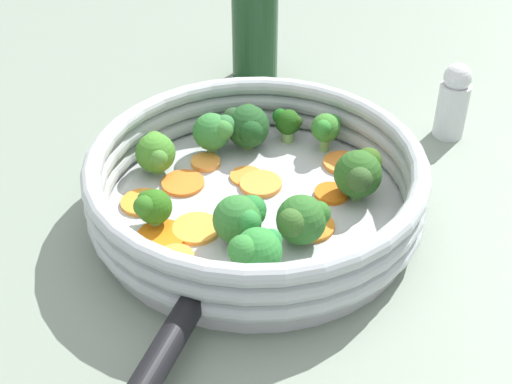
{
  "coord_description": "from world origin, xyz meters",
  "views": [
    {
      "loc": [
        0.48,
        -0.28,
        0.45
      ],
      "look_at": [
        0.0,
        0.0,
        0.03
      ],
      "focal_mm": 50.0,
      "sensor_mm": 36.0,
      "label": 1
    }
  ],
  "objects_px": {
    "oil_bottle": "(255,5)",
    "carrot_slice_10": "(160,234)",
    "carrot_slice_3": "(247,176)",
    "carrot_slice_4": "(311,226)",
    "salt_shaker": "(453,101)",
    "carrot_slice_1": "(261,184)",
    "carrot_slice_12": "(233,288)",
    "carrot_slice_2": "(183,183)",
    "carrot_slice_11": "(196,228)",
    "broccoli_floret_6": "(156,152)",
    "broccoli_floret_7": "(302,220)",
    "carrot_slice_6": "(192,275)",
    "carrot_slice_8": "(331,193)",
    "carrot_slice_7": "(206,162)",
    "carrot_slice_5": "(142,202)",
    "broccoli_floret_3": "(360,172)",
    "carrot_slice_9": "(176,258)",
    "broccoli_floret_0": "(215,131)",
    "broccoli_floret_5": "(326,128)",
    "broccoli_floret_8": "(287,122)",
    "broccoli_floret_4": "(242,218)",
    "broccoli_floret_2": "(247,126)",
    "broccoli_floret_9": "(255,252)",
    "skillet": "(256,211)",
    "broccoli_floret_1": "(152,206)"
  },
  "relations": [
    {
      "from": "broccoli_floret_6",
      "to": "broccoli_floret_7",
      "type": "bearing_deg",
      "value": 21.49
    },
    {
      "from": "carrot_slice_6",
      "to": "broccoli_floret_2",
      "type": "height_order",
      "value": "broccoli_floret_2"
    },
    {
      "from": "broccoli_floret_2",
      "to": "broccoli_floret_5",
      "type": "height_order",
      "value": "broccoli_floret_2"
    },
    {
      "from": "carrot_slice_12",
      "to": "broccoli_floret_9",
      "type": "relative_size",
      "value": 0.71
    },
    {
      "from": "carrot_slice_1",
      "to": "carrot_slice_12",
      "type": "distance_m",
      "value": 0.15
    },
    {
      "from": "carrot_slice_11",
      "to": "broccoli_floret_6",
      "type": "height_order",
      "value": "broccoli_floret_6"
    },
    {
      "from": "oil_bottle",
      "to": "carrot_slice_2",
      "type": "bearing_deg",
      "value": -45.76
    },
    {
      "from": "carrot_slice_4",
      "to": "salt_shaker",
      "type": "xyz_separation_m",
      "value": [
        -0.08,
        0.25,
        0.03
      ]
    },
    {
      "from": "oil_bottle",
      "to": "carrot_slice_12",
      "type": "bearing_deg",
      "value": -32.97
    },
    {
      "from": "broccoli_floret_2",
      "to": "broccoli_floret_7",
      "type": "relative_size",
      "value": 0.99
    },
    {
      "from": "skillet",
      "to": "carrot_slice_6",
      "type": "height_order",
      "value": "carrot_slice_6"
    },
    {
      "from": "carrot_slice_3",
      "to": "carrot_slice_9",
      "type": "distance_m",
      "value": 0.14
    },
    {
      "from": "oil_bottle",
      "to": "carrot_slice_10",
      "type": "bearing_deg",
      "value": -44.67
    },
    {
      "from": "carrot_slice_3",
      "to": "broccoli_floret_7",
      "type": "bearing_deg",
      "value": -3.91
    },
    {
      "from": "carrot_slice_5",
      "to": "broccoli_floret_4",
      "type": "height_order",
      "value": "broccoli_floret_4"
    },
    {
      "from": "carrot_slice_10",
      "to": "broccoli_floret_1",
      "type": "bearing_deg",
      "value": 175.32
    },
    {
      "from": "carrot_slice_3",
      "to": "carrot_slice_12",
      "type": "distance_m",
      "value": 0.17
    },
    {
      "from": "carrot_slice_2",
      "to": "carrot_slice_4",
      "type": "distance_m",
      "value": 0.14
    },
    {
      "from": "broccoli_floret_8",
      "to": "broccoli_floret_9",
      "type": "xyz_separation_m",
      "value": [
        0.18,
        -0.14,
        0.01
      ]
    },
    {
      "from": "oil_bottle",
      "to": "carrot_slice_3",
      "type": "bearing_deg",
      "value": -32.38
    },
    {
      "from": "carrot_slice_2",
      "to": "carrot_slice_11",
      "type": "relative_size",
      "value": 0.96
    },
    {
      "from": "carrot_slice_6",
      "to": "carrot_slice_8",
      "type": "height_order",
      "value": "same"
    },
    {
      "from": "carrot_slice_5",
      "to": "broccoli_floret_0",
      "type": "relative_size",
      "value": 0.88
    },
    {
      "from": "carrot_slice_1",
      "to": "broccoli_floret_6",
      "type": "relative_size",
      "value": 0.88
    },
    {
      "from": "carrot_slice_11",
      "to": "broccoli_floret_8",
      "type": "bearing_deg",
      "value": 119.44
    },
    {
      "from": "broccoli_floret_4",
      "to": "carrot_slice_12",
      "type": "bearing_deg",
      "value": -36.34
    },
    {
      "from": "carrot_slice_8",
      "to": "oil_bottle",
      "type": "distance_m",
      "value": 0.31
    },
    {
      "from": "carrot_slice_4",
      "to": "broccoli_floret_5",
      "type": "relative_size",
      "value": 1.03
    },
    {
      "from": "carrot_slice_5",
      "to": "carrot_slice_6",
      "type": "xyz_separation_m",
      "value": [
        0.12,
        -0.0,
        0.0
      ]
    },
    {
      "from": "carrot_slice_6",
      "to": "carrot_slice_11",
      "type": "bearing_deg",
      "value": 149.97
    },
    {
      "from": "skillet",
      "to": "broccoli_floret_8",
      "type": "distance_m",
      "value": 0.13
    },
    {
      "from": "carrot_slice_4",
      "to": "carrot_slice_11",
      "type": "bearing_deg",
      "value": -118.44
    },
    {
      "from": "carrot_slice_1",
      "to": "carrot_slice_12",
      "type": "bearing_deg",
      "value": -39.79
    },
    {
      "from": "carrot_slice_12",
      "to": "broccoli_floret_5",
      "type": "bearing_deg",
      "value": 125.78
    },
    {
      "from": "carrot_slice_9",
      "to": "broccoli_floret_0",
      "type": "height_order",
      "value": "broccoli_floret_0"
    },
    {
      "from": "carrot_slice_11",
      "to": "broccoli_floret_2",
      "type": "height_order",
      "value": "broccoli_floret_2"
    },
    {
      "from": "carrot_slice_7",
      "to": "carrot_slice_11",
      "type": "bearing_deg",
      "value": -31.86
    },
    {
      "from": "oil_bottle",
      "to": "carrot_slice_6",
      "type": "bearing_deg",
      "value": -38.15
    },
    {
      "from": "carrot_slice_11",
      "to": "salt_shaker",
      "type": "height_order",
      "value": "salt_shaker"
    },
    {
      "from": "carrot_slice_5",
      "to": "carrot_slice_9",
      "type": "distance_m",
      "value": 0.09
    },
    {
      "from": "carrot_slice_4",
      "to": "broccoli_floret_5",
      "type": "height_order",
      "value": "broccoli_floret_5"
    },
    {
      "from": "carrot_slice_7",
      "to": "broccoli_floret_7",
      "type": "bearing_deg",
      "value": 6.55
    },
    {
      "from": "carrot_slice_1",
      "to": "carrot_slice_8",
      "type": "distance_m",
      "value": 0.07
    },
    {
      "from": "carrot_slice_10",
      "to": "broccoli_floret_1",
      "type": "xyz_separation_m",
      "value": [
        -0.02,
        0.0,
        0.02
      ]
    },
    {
      "from": "carrot_slice_3",
      "to": "oil_bottle",
      "type": "xyz_separation_m",
      "value": [
        -0.22,
        0.14,
        0.08
      ]
    },
    {
      "from": "salt_shaker",
      "to": "oil_bottle",
      "type": "xyz_separation_m",
      "value": [
        -0.24,
        -0.12,
        0.06
      ]
    },
    {
      "from": "carrot_slice_2",
      "to": "broccoli_floret_3",
      "type": "bearing_deg",
      "value": 52.59
    },
    {
      "from": "carrot_slice_5",
      "to": "broccoli_floret_8",
      "type": "xyz_separation_m",
      "value": [
        -0.03,
        0.19,
        0.02
      ]
    },
    {
      "from": "skillet",
      "to": "carrot_slice_7",
      "type": "xyz_separation_m",
      "value": [
        -0.09,
        -0.01,
        0.01
      ]
    },
    {
      "from": "carrot_slice_3",
      "to": "salt_shaker",
      "type": "distance_m",
      "value": 0.26
    }
  ]
}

